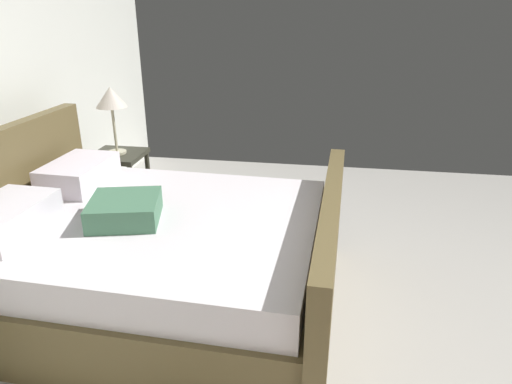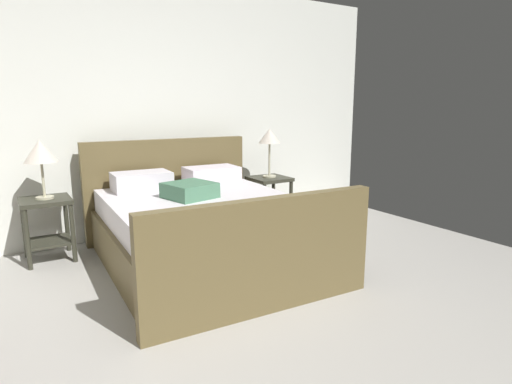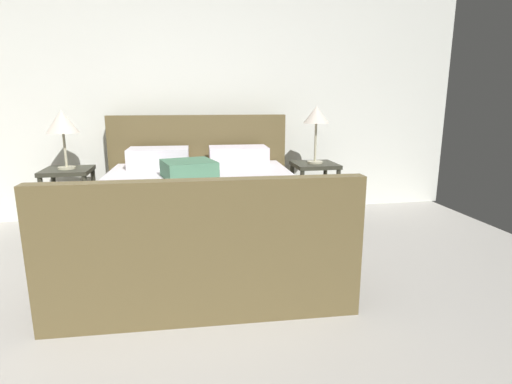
# 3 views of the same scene
# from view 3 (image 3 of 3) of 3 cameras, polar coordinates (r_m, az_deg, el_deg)

# --- Properties ---
(wall_back) EXTENTS (6.49, 0.12, 2.79)m
(wall_back) POSITION_cam_3_polar(r_m,az_deg,el_deg) (4.52, -12.43, 14.49)
(wall_back) COLOR silver
(wall_back) RESTS_ON ground
(bed) EXTENTS (1.90, 2.29, 1.09)m
(bed) POSITION_cam_3_polar(r_m,az_deg,el_deg) (3.36, -7.73, -2.86)
(bed) COLOR brown
(bed) RESTS_ON ground
(nightstand_right) EXTENTS (0.44, 0.44, 0.60)m
(nightstand_right) POSITION_cam_3_polar(r_m,az_deg,el_deg) (4.32, 8.18, 1.46)
(nightstand_right) COLOR #2F2F24
(nightstand_right) RESTS_ON ground
(table_lamp_right) EXTENTS (0.26, 0.26, 0.58)m
(table_lamp_right) POSITION_cam_3_polar(r_m,az_deg,el_deg) (4.24, 8.47, 10.37)
(table_lamp_right) COLOR #B7B293
(table_lamp_right) RESTS_ON nightstand_right
(nightstand_left) EXTENTS (0.44, 0.44, 0.60)m
(nightstand_left) POSITION_cam_3_polar(r_m,az_deg,el_deg) (4.33, -24.78, 0.41)
(nightstand_left) COLOR #2F2F24
(nightstand_left) RESTS_ON ground
(table_lamp_left) EXTENTS (0.29, 0.29, 0.55)m
(table_lamp_left) POSITION_cam_3_polar(r_m,az_deg,el_deg) (4.25, -25.59, 8.73)
(table_lamp_left) COLOR #B7B293
(table_lamp_left) RESTS_ON nightstand_left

